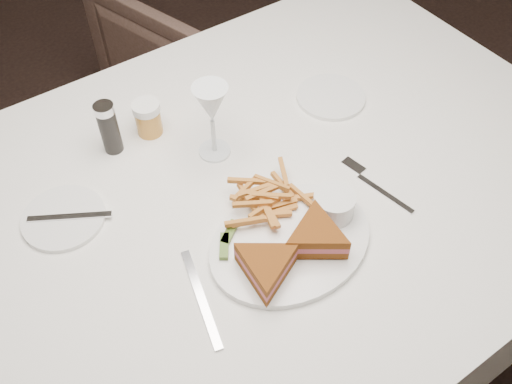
{
  "coord_description": "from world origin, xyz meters",
  "views": [
    {
      "loc": [
        -0.08,
        -0.5,
        1.63
      ],
      "look_at": [
        0.29,
        0.08,
        0.8
      ],
      "focal_mm": 40.0,
      "sensor_mm": 36.0,
      "label": 1
    }
  ],
  "objects": [
    {
      "name": "chair_far",
      "position": [
        0.22,
        0.95,
        0.34
      ],
      "size": [
        0.83,
        0.8,
        0.68
      ],
      "primitive_type": "imported",
      "rotation": [
        0.0,
        0.0,
        3.47
      ],
      "color": "#4C372E",
      "rests_on": "ground"
    },
    {
      "name": "table_setting",
      "position": [
        0.29,
        0.08,
        0.79
      ],
      "size": [
        0.81,
        0.61,
        0.18
      ],
      "color": "white",
      "rests_on": "table"
    },
    {
      "name": "table",
      "position": [
        0.29,
        0.13,
        0.38
      ],
      "size": [
        1.59,
        1.08,
        0.75
      ],
      "primitive_type": "cube",
      "rotation": [
        0.0,
        0.0,
        0.03
      ],
      "color": "white",
      "rests_on": "ground"
    }
  ]
}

